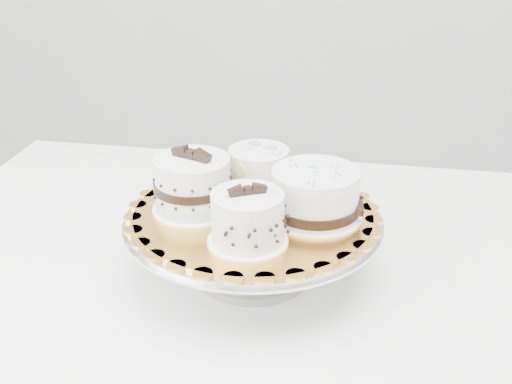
# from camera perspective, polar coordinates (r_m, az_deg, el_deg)

# --- Properties ---
(table) EXTENTS (1.25, 0.86, 0.75)m
(table) POSITION_cam_1_polar(r_m,az_deg,el_deg) (1.05, 1.44, -9.41)
(table) COLOR white
(table) RESTS_ON floor
(cake_stand) EXTENTS (0.37, 0.37, 0.10)m
(cake_stand) POSITION_cam_1_polar(r_m,az_deg,el_deg) (0.93, -0.26, -3.72)
(cake_stand) COLOR gray
(cake_stand) RESTS_ON table
(cake_board) EXTENTS (0.38, 0.38, 0.00)m
(cake_board) POSITION_cam_1_polar(r_m,az_deg,el_deg) (0.91, -0.26, -1.86)
(cake_board) COLOR gold
(cake_board) RESTS_ON cake_stand
(cake_swirl) EXTENTS (0.12, 0.12, 0.08)m
(cake_swirl) POSITION_cam_1_polar(r_m,az_deg,el_deg) (0.82, -0.75, -2.46)
(cake_swirl) COLOR white
(cake_swirl) RESTS_ON cake_board
(cake_banded) EXTENTS (0.14, 0.14, 0.10)m
(cake_banded) POSITION_cam_1_polar(r_m,az_deg,el_deg) (0.91, -5.63, 0.53)
(cake_banded) COLOR white
(cake_banded) RESTS_ON cake_board
(cake_dots) EXTENTS (0.12, 0.12, 0.07)m
(cake_dots) POSITION_cam_1_polar(r_m,az_deg,el_deg) (0.96, 0.23, 1.97)
(cake_dots) COLOR white
(cake_dots) RESTS_ON cake_board
(cake_ribbon) EXTENTS (0.14, 0.13, 0.07)m
(cake_ribbon) POSITION_cam_1_polar(r_m,az_deg,el_deg) (0.89, 5.35, -0.29)
(cake_ribbon) COLOR white
(cake_ribbon) RESTS_ON cake_board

